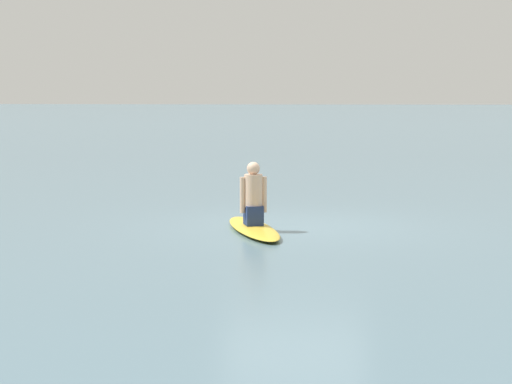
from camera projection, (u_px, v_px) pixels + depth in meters
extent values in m
plane|color=slate|center=(294.00, 227.00, 15.47)|extent=(400.00, 400.00, 0.00)
ellipsoid|color=gold|center=(253.00, 228.00, 14.94)|extent=(1.48, 2.87, 0.12)
cube|color=navy|center=(253.00, 215.00, 14.91)|extent=(0.38, 0.42, 0.33)
cylinder|color=#D6AD8E|center=(253.00, 191.00, 14.87)|extent=(0.39, 0.39, 0.55)
sphere|color=#D6AD8E|center=(253.00, 168.00, 14.83)|extent=(0.22, 0.22, 0.22)
cylinder|color=#D6AD8E|center=(264.00, 195.00, 14.92)|extent=(0.11, 0.11, 0.60)
cylinder|color=#D6AD8E|center=(243.00, 195.00, 14.84)|extent=(0.11, 0.11, 0.60)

